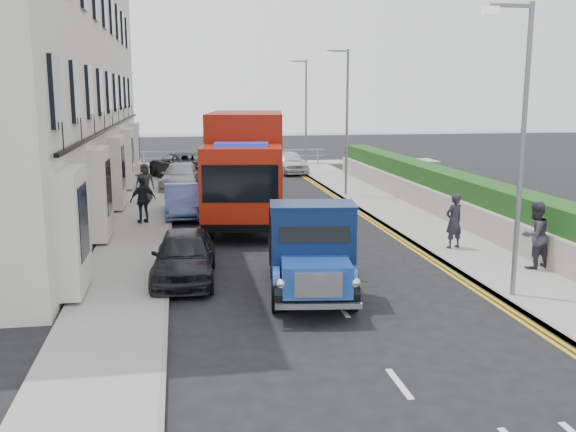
# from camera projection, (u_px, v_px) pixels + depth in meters

# --- Properties ---
(ground) EXTENTS (120.00, 120.00, 0.00)m
(ground) POSITION_uv_depth(u_px,v_px,m) (323.00, 284.00, 16.95)
(ground) COLOR black
(ground) RESTS_ON ground
(pavement_west) EXTENTS (2.40, 38.00, 0.12)m
(pavement_west) POSITION_uv_depth(u_px,v_px,m) (141.00, 222.00, 24.80)
(pavement_west) COLOR gray
(pavement_west) RESTS_ON ground
(pavement_east) EXTENTS (2.60, 38.00, 0.12)m
(pavement_east) POSITION_uv_depth(u_px,v_px,m) (400.00, 214.00, 26.53)
(pavement_east) COLOR gray
(pavement_east) RESTS_ON ground
(promenade) EXTENTS (30.00, 2.50, 0.12)m
(promenade) POSITION_uv_depth(u_px,v_px,m) (232.00, 164.00, 45.02)
(promenade) COLOR gray
(promenade) RESTS_ON ground
(sea_plane) EXTENTS (120.00, 120.00, 0.00)m
(sea_plane) POSITION_uv_depth(u_px,v_px,m) (210.00, 136.00, 75.04)
(sea_plane) COLOR #4D6069
(sea_plane) RESTS_ON ground
(terrace_west) EXTENTS (6.31, 30.20, 14.25)m
(terrace_west) POSITION_uv_depth(u_px,v_px,m) (33.00, 39.00, 26.62)
(terrace_west) COLOR silver
(terrace_west) RESTS_ON ground
(garden_east) EXTENTS (1.45, 28.00, 1.75)m
(garden_east) POSITION_uv_depth(u_px,v_px,m) (444.00, 193.00, 26.69)
(garden_east) COLOR #B2AD9E
(garden_east) RESTS_ON ground
(seafront_railing) EXTENTS (13.00, 0.08, 1.11)m
(seafront_railing) POSITION_uv_depth(u_px,v_px,m) (233.00, 158.00, 44.14)
(seafront_railing) COLOR #59B2A5
(seafront_railing) RESTS_ON ground
(lamp_near) EXTENTS (1.23, 0.18, 7.00)m
(lamp_near) POSITION_uv_depth(u_px,v_px,m) (518.00, 136.00, 14.95)
(lamp_near) COLOR slate
(lamp_near) RESTS_ON ground
(lamp_mid) EXTENTS (1.23, 0.18, 7.00)m
(lamp_mid) POSITION_uv_depth(u_px,v_px,m) (345.00, 114.00, 30.44)
(lamp_mid) COLOR slate
(lamp_mid) RESTS_ON ground
(lamp_far) EXTENTS (1.23, 0.18, 7.00)m
(lamp_far) POSITION_uv_depth(u_px,v_px,m) (304.00, 109.00, 40.12)
(lamp_far) COLOR slate
(lamp_far) RESTS_ON ground
(bedford_lorry) EXTENTS (2.59, 5.22, 2.38)m
(bedford_lorry) POSITION_uv_depth(u_px,v_px,m) (312.00, 256.00, 15.50)
(bedford_lorry) COLOR black
(bedford_lorry) RESTS_ON ground
(red_lorry) EXTENTS (3.88, 8.39, 4.23)m
(red_lorry) POSITION_uv_depth(u_px,v_px,m) (246.00, 165.00, 24.69)
(red_lorry) COLOR black
(red_lorry) RESTS_ON ground
(parked_car_front) EXTENTS (1.91, 4.14, 1.37)m
(parked_car_front) POSITION_uv_depth(u_px,v_px,m) (184.00, 255.00, 17.20)
(parked_car_front) COLOR black
(parked_car_front) RESTS_ON ground
(parked_car_mid) EXTENTS (1.47, 3.98, 1.30)m
(parked_car_mid) POSITION_uv_depth(u_px,v_px,m) (182.00, 201.00, 26.19)
(parked_car_mid) COLOR #5972BF
(parked_car_mid) RESTS_ON ground
(parked_car_rear) EXTENTS (2.42, 4.82, 1.34)m
(parked_car_rear) POSITION_uv_depth(u_px,v_px,m) (181.00, 176.00, 33.66)
(parked_car_rear) COLOR #9F9EA3
(parked_car_rear) RESTS_ON ground
(seafront_car_left) EXTENTS (4.40, 6.41, 1.63)m
(seafront_car_left) POSITION_uv_depth(u_px,v_px,m) (182.00, 166.00, 37.16)
(seafront_car_left) COLOR black
(seafront_car_left) RESTS_ON ground
(seafront_car_right) EXTENTS (2.20, 4.34, 1.42)m
(seafront_car_right) POSITION_uv_depth(u_px,v_px,m) (289.00, 162.00, 40.36)
(seafront_car_right) COLOR silver
(seafront_car_right) RESTS_ON ground
(pedestrian_east_near) EXTENTS (0.74, 0.60, 1.75)m
(pedestrian_east_near) POSITION_uv_depth(u_px,v_px,m) (454.00, 221.00, 20.28)
(pedestrian_east_near) COLOR #222228
(pedestrian_east_near) RESTS_ON pavement_east
(pedestrian_east_far) EXTENTS (1.10, 0.97, 1.89)m
(pedestrian_east_far) POSITION_uv_depth(u_px,v_px,m) (535.00, 235.00, 17.93)
(pedestrian_east_far) COLOR #34313C
(pedestrian_east_far) RESTS_ON pavement_east
(pedestrian_west_near) EXTENTS (1.11, 0.82, 1.75)m
(pedestrian_west_near) POSITION_uv_depth(u_px,v_px,m) (143.00, 200.00, 24.24)
(pedestrian_west_near) COLOR black
(pedestrian_west_near) RESTS_ON pavement_west
(pedestrian_west_far) EXTENTS (0.90, 0.62, 1.75)m
(pedestrian_west_far) POSITION_uv_depth(u_px,v_px,m) (145.00, 183.00, 29.00)
(pedestrian_west_far) COLOR #372D27
(pedestrian_west_far) RESTS_ON pavement_west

